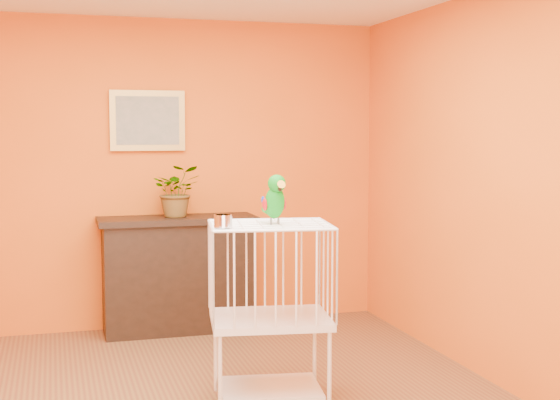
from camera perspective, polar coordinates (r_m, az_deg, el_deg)
name	(u,v)px	position (r m, az deg, el deg)	size (l,w,h in m)	color
room_shell	(195,146)	(4.40, -6.24, 3.95)	(4.50, 4.50, 4.50)	orange
console_cabinet	(178,274)	(6.54, -7.49, -5.40)	(1.29, 0.46, 0.96)	black
potted_plant	(177,197)	(6.45, -7.52, 0.24)	(0.39, 0.43, 0.33)	#26722D
framed_picture	(148,121)	(6.59, -9.66, 5.75)	(0.62, 0.04, 0.50)	gold
birdcage	(270,310)	(4.81, -0.73, -8.06)	(0.79, 0.65, 1.11)	white
feed_cup	(223,221)	(4.51, -4.19, -1.55)	(0.11, 0.11, 0.07)	silver
parrot	(275,199)	(4.66, -0.38, 0.08)	(0.15, 0.27, 0.31)	#59544C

